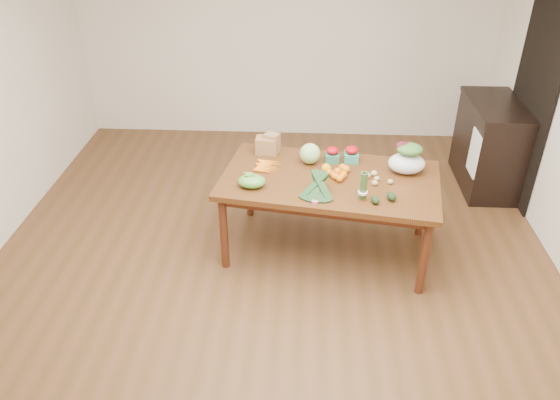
# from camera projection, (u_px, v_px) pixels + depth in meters

# --- Properties ---
(floor) EXTENTS (6.00, 6.00, 0.00)m
(floor) POSITION_uv_depth(u_px,v_px,m) (270.00, 279.00, 4.64)
(floor) COLOR brown
(floor) RESTS_ON ground
(room_walls) EXTENTS (5.02, 6.02, 2.70)m
(room_walls) POSITION_uv_depth(u_px,v_px,m) (268.00, 134.00, 3.93)
(room_walls) COLOR silver
(room_walls) RESTS_ON floor
(dining_table) EXTENTS (1.95, 1.28, 0.75)m
(dining_table) POSITION_uv_depth(u_px,v_px,m) (328.00, 215.00, 4.81)
(dining_table) COLOR #553113
(dining_table) RESTS_ON floor
(doorway_dark) EXTENTS (0.02, 1.00, 2.10)m
(doorway_dark) POSITION_uv_depth(u_px,v_px,m) (532.00, 99.00, 5.34)
(doorway_dark) COLOR black
(doorway_dark) RESTS_ON floor
(cabinet) EXTENTS (0.52, 1.02, 0.94)m
(cabinet) POSITION_uv_depth(u_px,v_px,m) (489.00, 145.00, 5.79)
(cabinet) COLOR black
(cabinet) RESTS_ON floor
(dish_towel) EXTENTS (0.02, 0.28, 0.45)m
(dish_towel) POSITION_uv_depth(u_px,v_px,m) (474.00, 153.00, 5.45)
(dish_towel) COLOR white
(dish_towel) RESTS_ON cabinet
(paper_bag) EXTENTS (0.29, 0.25, 0.18)m
(paper_bag) POSITION_uv_depth(u_px,v_px,m) (267.00, 144.00, 4.97)
(paper_bag) COLOR #9D6E46
(paper_bag) RESTS_ON dining_table
(cabbage) EXTENTS (0.18, 0.18, 0.18)m
(cabbage) POSITION_uv_depth(u_px,v_px,m) (310.00, 154.00, 4.80)
(cabbage) COLOR #B1CD76
(cabbage) RESTS_ON dining_table
(strawberry_basket_a) EXTENTS (0.14, 0.14, 0.11)m
(strawberry_basket_a) POSITION_uv_depth(u_px,v_px,m) (332.00, 156.00, 4.84)
(strawberry_basket_a) COLOR #B60C14
(strawberry_basket_a) RESTS_ON dining_table
(strawberry_basket_b) EXTENTS (0.14, 0.14, 0.11)m
(strawberry_basket_b) POSITION_uv_depth(u_px,v_px,m) (351.00, 155.00, 4.84)
(strawberry_basket_b) COLOR #BA0C10
(strawberry_basket_b) RESTS_ON dining_table
(orange_a) EXTENTS (0.08, 0.08, 0.08)m
(orange_a) POSITION_uv_depth(u_px,v_px,m) (326.00, 168.00, 4.67)
(orange_a) COLOR #FFA70F
(orange_a) RESTS_ON dining_table
(orange_b) EXTENTS (0.07, 0.07, 0.07)m
(orange_b) POSITION_uv_depth(u_px,v_px,m) (343.00, 168.00, 4.70)
(orange_b) COLOR #E2590D
(orange_b) RESTS_ON dining_table
(orange_c) EXTENTS (0.07, 0.07, 0.07)m
(orange_c) POSITION_uv_depth(u_px,v_px,m) (346.00, 169.00, 4.67)
(orange_c) COLOR orange
(orange_c) RESTS_ON dining_table
(mandarin_cluster) EXTENTS (0.21, 0.21, 0.10)m
(mandarin_cluster) POSITION_uv_depth(u_px,v_px,m) (337.00, 173.00, 4.58)
(mandarin_cluster) COLOR orange
(mandarin_cluster) RESTS_ON dining_table
(carrots) EXTENTS (0.26, 0.28, 0.03)m
(carrots) POSITION_uv_depth(u_px,v_px,m) (268.00, 166.00, 4.76)
(carrots) COLOR orange
(carrots) RESTS_ON dining_table
(snap_pea_bag) EXTENTS (0.23, 0.17, 0.10)m
(snap_pea_bag) POSITION_uv_depth(u_px,v_px,m) (252.00, 181.00, 4.46)
(snap_pea_bag) COLOR #5F9933
(snap_pea_bag) RESTS_ON dining_table
(kale_bunch) EXTENTS (0.38, 0.45, 0.16)m
(kale_bunch) POSITION_uv_depth(u_px,v_px,m) (317.00, 188.00, 4.31)
(kale_bunch) COLOR black
(kale_bunch) RESTS_ON dining_table
(asparagus_bundle) EXTENTS (0.10, 0.13, 0.26)m
(asparagus_bundle) POSITION_uv_depth(u_px,v_px,m) (363.00, 186.00, 4.25)
(asparagus_bundle) COLOR #517536
(asparagus_bundle) RESTS_ON dining_table
(potato_a) EXTENTS (0.05, 0.05, 0.04)m
(potato_a) POSITION_uv_depth(u_px,v_px,m) (368.00, 176.00, 4.60)
(potato_a) COLOR tan
(potato_a) RESTS_ON dining_table
(potato_b) EXTENTS (0.05, 0.05, 0.04)m
(potato_b) POSITION_uv_depth(u_px,v_px,m) (375.00, 183.00, 4.49)
(potato_b) COLOR tan
(potato_b) RESTS_ON dining_table
(potato_c) EXTENTS (0.05, 0.04, 0.04)m
(potato_c) POSITION_uv_depth(u_px,v_px,m) (377.00, 178.00, 4.56)
(potato_c) COLOR tan
(potato_c) RESTS_ON dining_table
(potato_d) EXTENTS (0.06, 0.05, 0.05)m
(potato_d) POSITION_uv_depth(u_px,v_px,m) (374.00, 173.00, 4.63)
(potato_d) COLOR #D4C57A
(potato_d) RESTS_ON dining_table
(potato_e) EXTENTS (0.05, 0.04, 0.04)m
(potato_e) POSITION_uv_depth(u_px,v_px,m) (390.00, 182.00, 4.51)
(potato_e) COLOR tan
(potato_e) RESTS_ON dining_table
(avocado_a) EXTENTS (0.08, 0.10, 0.06)m
(avocado_a) POSITION_uv_depth(u_px,v_px,m) (375.00, 200.00, 4.25)
(avocado_a) COLOR black
(avocado_a) RESTS_ON dining_table
(avocado_b) EXTENTS (0.09, 0.12, 0.07)m
(avocado_b) POSITION_uv_depth(u_px,v_px,m) (391.00, 196.00, 4.29)
(avocado_b) COLOR black
(avocado_b) RESTS_ON dining_table
(salad_bag) EXTENTS (0.35, 0.28, 0.24)m
(salad_bag) POSITION_uv_depth(u_px,v_px,m) (407.00, 160.00, 4.63)
(salad_bag) COLOR silver
(salad_bag) RESTS_ON dining_table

